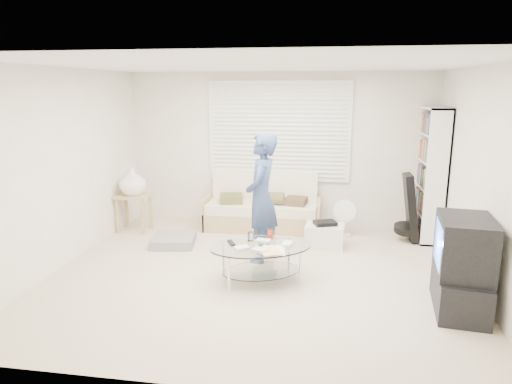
% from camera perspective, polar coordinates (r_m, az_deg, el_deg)
% --- Properties ---
extents(ground, '(5.00, 5.00, 0.00)m').
position_cam_1_polar(ground, '(5.75, 0.26, -10.15)').
color(ground, tan).
rests_on(ground, ground).
extents(room_shell, '(5.02, 4.52, 2.51)m').
position_cam_1_polar(room_shell, '(5.79, 1.01, 6.76)').
color(room_shell, white).
rests_on(room_shell, ground).
extents(window_blinds, '(2.32, 0.08, 1.62)m').
position_cam_1_polar(window_blinds, '(7.50, 2.87, 7.56)').
color(window_blinds, silver).
rests_on(window_blinds, ground).
extents(futon_sofa, '(1.87, 0.75, 0.91)m').
position_cam_1_polar(futon_sofa, '(7.43, 0.81, -2.30)').
color(futon_sofa, tan).
rests_on(futon_sofa, ground).
extents(grey_floor_pillow, '(0.68, 0.68, 0.13)m').
position_cam_1_polar(grey_floor_pillow, '(6.82, -10.22, -5.97)').
color(grey_floor_pillow, slate).
rests_on(grey_floor_pillow, ground).
extents(side_table, '(0.52, 0.42, 1.03)m').
position_cam_1_polar(side_table, '(7.44, -15.14, 0.97)').
color(side_table, tan).
rests_on(side_table, ground).
extents(bookshelf, '(0.31, 0.83, 1.98)m').
position_cam_1_polar(bookshelf, '(7.27, 20.96, 2.06)').
color(bookshelf, white).
rests_on(bookshelf, ground).
extents(guitar_case, '(0.36, 0.37, 1.00)m').
position_cam_1_polar(guitar_case, '(7.13, 18.65, -2.42)').
color(guitar_case, black).
rests_on(guitar_case, ground).
extents(floor_fan, '(0.35, 0.24, 0.58)m').
position_cam_1_polar(floor_fan, '(7.17, 10.98, -2.78)').
color(floor_fan, white).
rests_on(floor_fan, ground).
extents(storage_bin, '(0.57, 0.42, 0.38)m').
position_cam_1_polar(storage_bin, '(6.68, 8.58, -5.35)').
color(storage_bin, white).
rests_on(storage_bin, ground).
extents(tv_unit, '(0.58, 0.95, 0.99)m').
position_cam_1_polar(tv_unit, '(5.15, 24.35, -8.42)').
color(tv_unit, black).
rests_on(tv_unit, ground).
extents(coffee_table, '(1.40, 1.14, 0.57)m').
position_cam_1_polar(coffee_table, '(5.40, 0.64, -7.57)').
color(coffee_table, silver).
rests_on(coffee_table, ground).
extents(standing_person, '(0.45, 0.65, 1.70)m').
position_cam_1_polar(standing_person, '(5.92, 0.68, -0.76)').
color(standing_person, navy).
rests_on(standing_person, ground).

